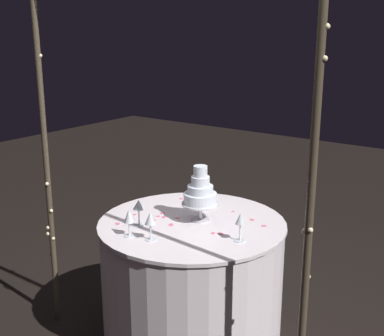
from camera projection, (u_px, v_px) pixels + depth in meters
decorative_arch at (152, 134)px, 2.54m from camera, size 1.78×0.06×2.16m
main_table at (192, 282)px, 3.07m from camera, size 1.11×1.11×0.79m
tiered_cake at (200, 193)px, 2.95m from camera, size 0.22×0.22×0.33m
wine_glass_0 at (150, 220)px, 2.68m from camera, size 0.06×0.06×0.16m
wine_glass_1 at (129, 217)px, 2.74m from camera, size 0.06×0.06×0.16m
wine_glass_2 at (139, 206)px, 2.88m from camera, size 0.07×0.07×0.16m
wine_glass_3 at (240, 221)px, 2.67m from camera, size 0.06×0.06×0.16m
wine_glass_4 at (202, 190)px, 3.21m from camera, size 0.06×0.06×0.15m
rose_petal_0 at (213, 233)px, 2.80m from camera, size 0.04×0.04×0.00m
rose_petal_1 at (135, 214)px, 3.08m from camera, size 0.03×0.03×0.00m
rose_petal_2 at (163, 213)px, 3.11m from camera, size 0.04×0.05×0.00m
rose_petal_3 at (221, 233)px, 2.80m from camera, size 0.04×0.04×0.00m
rose_petal_4 at (118, 224)px, 2.94m from camera, size 0.04×0.03×0.00m
rose_petal_5 at (171, 225)px, 2.92m from camera, size 0.05×0.05×0.00m
rose_petal_6 at (233, 211)px, 3.13m from camera, size 0.02×0.03×0.00m
rose_petal_7 at (153, 220)px, 2.99m from camera, size 0.04×0.03×0.00m
rose_petal_8 at (252, 220)px, 3.00m from camera, size 0.04×0.04×0.00m
rose_petal_9 at (164, 217)px, 3.04m from camera, size 0.04×0.04×0.00m
rose_petal_10 at (158, 216)px, 3.05m from camera, size 0.04×0.03×0.00m
rose_petal_11 at (202, 202)px, 3.30m from camera, size 0.04×0.03×0.00m
rose_petal_12 at (264, 226)px, 2.90m from camera, size 0.04×0.04×0.00m
rose_petal_13 at (178, 218)px, 3.02m from camera, size 0.03×0.03×0.00m
rose_petal_14 at (181, 199)px, 3.36m from camera, size 0.03×0.03×0.00m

